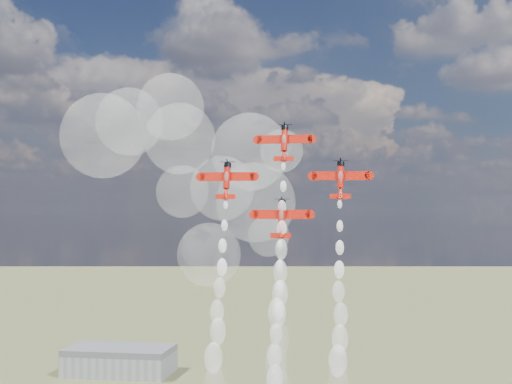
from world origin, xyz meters
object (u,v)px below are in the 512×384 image
object	(u,v)px
hangar	(120,360)
plane_slot	(281,218)
plane_right	(341,179)
plane_lead	(284,142)
plane_left	(227,180)

from	to	relation	value
hangar	plane_slot	bearing A→B (deg)	-60.37
plane_right	plane_slot	size ratio (longest dim) A/B	1.00
plane_lead	plane_slot	world-z (taller)	plane_lead
hangar	plane_right	xyz separation A→B (m)	(113.89, -175.44, 79.31)
plane_lead	plane_slot	size ratio (longest dim) A/B	1.00
plane_lead	hangar	bearing A→B (deg)	120.37
plane_lead	plane_left	distance (m)	15.38
plane_right	hangar	bearing A→B (deg)	122.99
plane_left	plane_right	size ratio (longest dim) A/B	1.00
plane_left	plane_slot	world-z (taller)	plane_left
hangar	plane_left	world-z (taller)	plane_left
hangar	plane_right	size ratio (longest dim) A/B	4.05
plane_slot	plane_lead	bearing A→B (deg)	90.00
plane_slot	plane_left	bearing A→B (deg)	168.30
hangar	plane_lead	size ratio (longest dim) A/B	4.05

